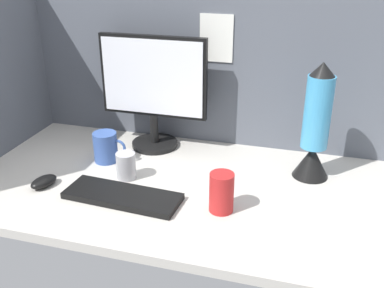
# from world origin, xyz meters

# --- Properties ---
(ground_plane) EXTENTS (1.80, 0.80, 0.03)m
(ground_plane) POSITION_xyz_m (0.00, 0.00, -0.01)
(ground_plane) COLOR beige
(cubicle_wall_back) EXTENTS (1.80, 0.06, 0.62)m
(cubicle_wall_back) POSITION_xyz_m (-0.00, 0.37, 0.31)
(cubicle_wall_back) COLOR #565B66
(cubicle_wall_back) RESTS_ON ground_plane
(monitor) EXTENTS (0.41, 0.18, 0.43)m
(monitor) POSITION_xyz_m (-0.32, 0.25, 0.24)
(monitor) COLOR black
(monitor) RESTS_ON ground_plane
(keyboard) EXTENTS (0.38, 0.15, 0.02)m
(keyboard) POSITION_xyz_m (-0.28, -0.16, 0.01)
(keyboard) COLOR black
(keyboard) RESTS_ON ground_plane
(mouse) EXTENTS (0.08, 0.11, 0.03)m
(mouse) POSITION_xyz_m (-0.57, -0.16, 0.02)
(mouse) COLOR black
(mouse) RESTS_ON ground_plane
(mug_red_plastic) EXTENTS (0.07, 0.07, 0.12)m
(mug_red_plastic) POSITION_xyz_m (0.03, -0.14, 0.06)
(mug_red_plastic) COLOR red
(mug_red_plastic) RESTS_ON ground_plane
(mug_steel) EXTENTS (0.07, 0.07, 0.09)m
(mug_steel) POSITION_xyz_m (-0.33, -0.03, 0.05)
(mug_steel) COLOR #B2B2B7
(mug_steel) RESTS_ON ground_plane
(mug_ceramic_blue) EXTENTS (0.12, 0.09, 0.11)m
(mug_ceramic_blue) POSITION_xyz_m (-0.45, 0.07, 0.06)
(mug_ceramic_blue) COLOR #38569E
(mug_ceramic_blue) RESTS_ON ground_plane
(lava_lamp) EXTENTS (0.12, 0.12, 0.40)m
(lava_lamp) POSITION_xyz_m (0.28, 0.16, 0.17)
(lava_lamp) COLOR black
(lava_lamp) RESTS_ON ground_plane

